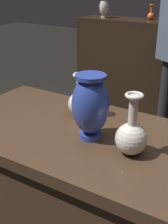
{
  "coord_description": "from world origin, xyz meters",
  "views": [
    {
      "loc": [
        0.62,
        -0.95,
        1.39
      ],
      "look_at": [
        0.04,
        -0.01,
        0.9
      ],
      "focal_mm": 47.82,
      "sensor_mm": 36.0,
      "label": 1
    }
  ],
  "objects": [
    {
      "name": "vase_centerpiece",
      "position": [
        0.08,
        -0.03,
        0.94
      ],
      "size": [
        0.15,
        0.15,
        0.27
      ],
      "color": "#2D429E",
      "rests_on": "display_plinth"
    },
    {
      "name": "vase_left_accent",
      "position": [
        0.26,
        -0.05,
        0.87
      ],
      "size": [
        0.12,
        0.12,
        0.24
      ],
      "color": "silver",
      "rests_on": "display_plinth"
    },
    {
      "name": "shelf_vase_far_left",
      "position": [
        -1.04,
        2.17,
        1.1
      ],
      "size": [
        0.11,
        0.11,
        0.2
      ],
      "color": "silver",
      "rests_on": "back_display_shelf"
    },
    {
      "name": "vase_tall_behind",
      "position": [
        -0.07,
        0.14,
        0.87
      ],
      "size": [
        0.12,
        0.12,
        0.21
      ],
      "color": "silver",
      "rests_on": "display_plinth"
    },
    {
      "name": "display_plinth",
      "position": [
        0.0,
        0.0,
        0.4
      ],
      "size": [
        1.2,
        0.64,
        0.8
      ],
      "color": "#422D1E",
      "rests_on": "ground_plane"
    },
    {
      "name": "shelf_vase_left",
      "position": [
        -0.52,
        2.26,
        1.04
      ],
      "size": [
        0.08,
        0.08,
        0.16
      ],
      "color": "#E55B1E",
      "rests_on": "back_display_shelf"
    }
  ]
}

